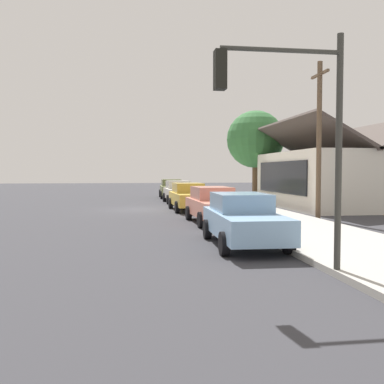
{
  "coord_description": "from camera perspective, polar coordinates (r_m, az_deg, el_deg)",
  "views": [
    {
      "loc": [
        26.5,
        -0.88,
        2.28
      ],
      "look_at": [
        1.18,
        2.83,
        1.08
      ],
      "focal_mm": 41.12,
      "sensor_mm": 36.0,
      "label": 1
    }
  ],
  "objects": [
    {
      "name": "car_ivory",
      "position": [
        32.03,
        -1.74,
        0.07
      ],
      "size": [
        4.35,
        2.12,
        1.59
      ],
      "rotation": [
        0.0,
        0.0,
        0.02
      ],
      "color": "silver",
      "rests_on": "ground"
    },
    {
      "name": "storefront_building",
      "position": [
        29.21,
        17.79,
        1.8
      ],
      "size": [
        10.73,
        7.13,
        5.43
      ],
      "color": "silver",
      "rests_on": "ground"
    },
    {
      "name": "utility_pole_wooden",
      "position": [
        22.02,
        16.15,
        6.88
      ],
      "size": [
        1.8,
        0.24,
        7.5
      ],
      "color": "brown",
      "rests_on": "ground"
    },
    {
      "name": "ground_plane",
      "position": [
        26.62,
        -6.43,
        -2.24
      ],
      "size": [
        120.0,
        120.0,
        0.0
      ],
      "primitive_type": "plane",
      "color": "#38383D"
    },
    {
      "name": "car_skyblue",
      "position": [
        13.66,
        6.63,
        -3.49
      ],
      "size": [
        4.89,
        2.12,
        1.59
      ],
      "rotation": [
        0.0,
        0.0,
        -0.03
      ],
      "color": "#8CB7E0",
      "rests_on": "ground"
    },
    {
      "name": "shade_tree",
      "position": [
        34.42,
        8.22,
        6.74
      ],
      "size": [
        4.41,
        4.41,
        6.95
      ],
      "color": "brown",
      "rests_on": "ground"
    },
    {
      "name": "traffic_light_main",
      "position": [
        9.6,
        12.81,
        9.85
      ],
      "size": [
        0.37,
        2.79,
        5.2
      ],
      "color": "#383833",
      "rests_on": "ground"
    },
    {
      "name": "car_mustard",
      "position": [
        25.64,
        -0.41,
        -0.58
      ],
      "size": [
        4.79,
        2.13,
        1.59
      ],
      "rotation": [
        0.0,
        0.0,
        0.03
      ],
      "color": "gold",
      "rests_on": "ground"
    },
    {
      "name": "car_olive",
      "position": [
        38.0,
        -2.68,
        0.48
      ],
      "size": [
        4.8,
        2.16,
        1.59
      ],
      "rotation": [
        0.0,
        0.0,
        -0.03
      ],
      "color": "olive",
      "rests_on": "ground"
    },
    {
      "name": "sidewalk_curb",
      "position": [
        27.37,
        5.38,
        -1.93
      ],
      "size": [
        60.0,
        4.2,
        0.16
      ],
      "primitive_type": "cube",
      "color": "#B2AFA8",
      "rests_on": "ground"
    },
    {
      "name": "car_coral",
      "position": [
        19.4,
        2.8,
        -1.64
      ],
      "size": [
        4.9,
        2.08,
        1.59
      ],
      "rotation": [
        0.0,
        0.0,
        0.03
      ],
      "color": "#EA8C75",
      "rests_on": "ground"
    },
    {
      "name": "fire_hydrant_red",
      "position": [
        20.54,
        6.01,
        -2.31
      ],
      "size": [
        0.22,
        0.22,
        0.71
      ],
      "color": "red",
      "rests_on": "sidewalk_curb"
    }
  ]
}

